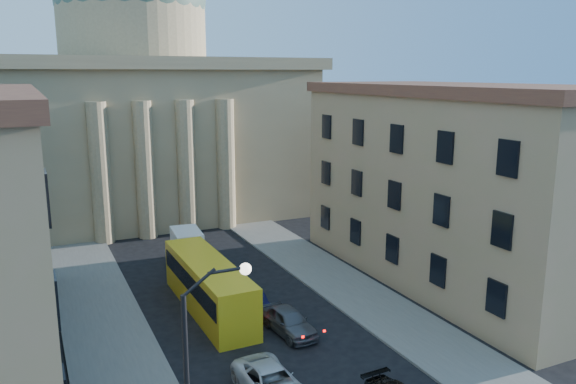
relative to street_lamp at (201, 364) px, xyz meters
The scene contains 10 objects.
sidewalk_left 11.38m from the street_lamp, 98.71° to the left, with size 5.00×60.00×0.15m, color #615E58.
sidewalk_right 19.14m from the street_lamp, 32.88° to the left, with size 5.00×60.00×0.15m, color #615E58.
church 48.43m from the street_lamp, 81.65° to the left, with size 68.02×28.76×36.60m.
building_right 27.84m from the street_lamp, 30.29° to the left, with size 11.60×26.60×14.70m.
street_lamp is the anchor object (origin of this frame).
car_left_mid 8.16m from the street_lamp, 44.78° to the left, with size 2.43×5.27×1.46m, color silver.
car_right_far 14.31m from the street_lamp, 51.22° to the left, with size 1.86×4.61×1.57m, color #4F5054.
car_right_distant 17.10m from the street_lamp, 61.85° to the left, with size 1.40×4.02×1.33m, color black.
city_bus 17.16m from the street_lamp, 72.13° to the left, with size 2.93×11.92×3.35m.
box_truck 25.60m from the street_lamp, 75.88° to the left, with size 2.56×5.55×2.96m.
Camera 1 is at (-11.95, -9.93, 15.49)m, focal length 35.00 mm.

